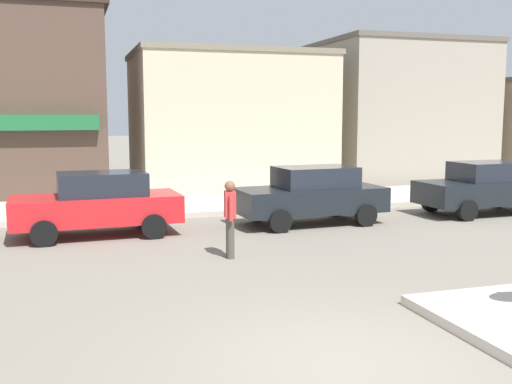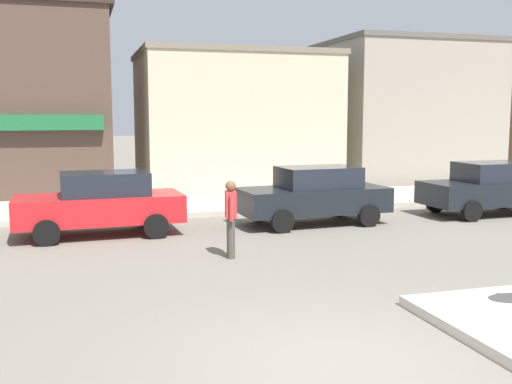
# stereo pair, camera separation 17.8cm
# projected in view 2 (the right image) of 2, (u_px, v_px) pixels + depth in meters

# --- Properties ---
(ground_plane) EXTENTS (160.00, 160.00, 0.00)m
(ground_plane) POSITION_uv_depth(u_px,v_px,m) (338.00, 364.00, 7.14)
(ground_plane) COLOR gray
(kerb_far) EXTENTS (80.00, 4.00, 0.15)m
(kerb_far) POSITION_uv_depth(u_px,v_px,m) (175.00, 206.00, 19.07)
(kerb_far) COLOR beige
(kerb_far) RESTS_ON ground
(parked_car_nearest) EXTENTS (4.07, 2.02, 1.56)m
(parked_car_nearest) POSITION_uv_depth(u_px,v_px,m) (101.00, 203.00, 14.66)
(parked_car_nearest) COLOR red
(parked_car_nearest) RESTS_ON ground
(parked_car_second) EXTENTS (4.10, 2.06, 1.56)m
(parked_car_second) POSITION_uv_depth(u_px,v_px,m) (314.00, 194.00, 16.16)
(parked_car_second) COLOR black
(parked_car_second) RESTS_ON ground
(parked_car_third) EXTENTS (4.04, 1.95, 1.56)m
(parked_car_third) POSITION_uv_depth(u_px,v_px,m) (490.00, 187.00, 17.71)
(parked_car_third) COLOR black
(parked_car_third) RESTS_ON ground
(pedestrian_crossing_near) EXTENTS (0.28, 0.56, 1.61)m
(pedestrian_crossing_near) POSITION_uv_depth(u_px,v_px,m) (231.00, 216.00, 12.34)
(pedestrian_crossing_near) COLOR #4C473D
(pedestrian_crossing_near) RESTS_ON ground
(building_storefront_left_near) EXTENTS (7.57, 5.79, 5.40)m
(building_storefront_left_near) POSITION_uv_depth(u_px,v_px,m) (233.00, 121.00, 24.25)
(building_storefront_left_near) COLOR beige
(building_storefront_left_near) RESTS_ON ground
(building_storefront_left_mid) EXTENTS (7.00, 5.94, 6.19)m
(building_storefront_left_mid) POSITION_uv_depth(u_px,v_px,m) (403.00, 111.00, 27.07)
(building_storefront_left_mid) COLOR #9E9384
(building_storefront_left_mid) RESTS_ON ground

